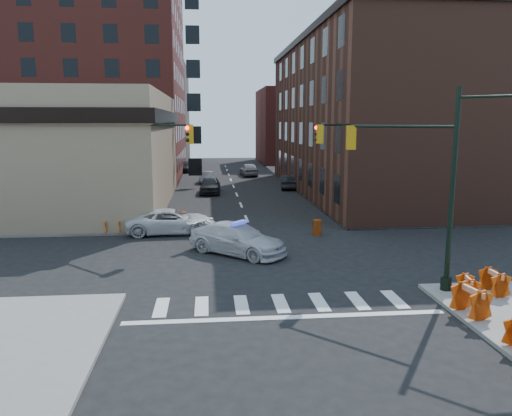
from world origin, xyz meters
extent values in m
plane|color=black|center=(0.00, 0.00, 0.00)|extent=(140.00, 140.00, 0.00)
cube|color=gray|center=(-23.00, 32.75, 0.07)|extent=(34.00, 54.50, 0.15)
cube|color=gray|center=(23.00, 32.75, 0.07)|extent=(34.00, 54.50, 0.15)
cube|color=#917A5F|center=(-17.00, 16.50, 4.50)|extent=(22.00, 22.00, 9.00)
cube|color=maroon|center=(-18.50, 40.00, 12.00)|extent=(25.00, 25.00, 24.00)
cube|color=#532D21|center=(13.00, 22.50, 7.00)|extent=(14.00, 34.00, 14.00)
cube|color=brown|center=(-16.00, 62.00, 8.00)|extent=(20.00, 18.00, 16.00)
cube|color=maroon|center=(14.00, 58.00, 6.00)|extent=(16.00, 16.00, 12.00)
cylinder|color=black|center=(6.80, -6.30, 4.15)|extent=(0.20, 0.20, 8.00)
cylinder|color=black|center=(6.80, -6.30, 0.40)|extent=(0.44, 0.44, 0.50)
cylinder|color=black|center=(5.21, -4.71, 6.65)|extent=(3.27, 3.27, 0.12)
cube|color=#BF8C0C|center=(3.62, -3.12, 6.15)|extent=(0.35, 0.35, 1.05)
sphere|color=#FF0C05|center=(3.77, -2.96, 6.50)|extent=(0.22, 0.22, 0.22)
sphere|color=black|center=(3.77, -2.96, 6.17)|extent=(0.22, 0.22, 0.22)
sphere|color=black|center=(3.77, -2.96, 5.84)|extent=(0.22, 0.22, 0.22)
cylinder|color=black|center=(7.65, -7.15, 7.75)|extent=(1.91, 1.91, 0.10)
cylinder|color=black|center=(-6.80, 6.30, 4.15)|extent=(0.20, 0.20, 8.00)
cylinder|color=black|center=(-6.80, 6.30, 0.40)|extent=(0.44, 0.44, 0.50)
cylinder|color=black|center=(-5.21, 4.71, 6.65)|extent=(3.27, 3.27, 0.12)
cube|color=#BF8C0C|center=(-3.62, 3.12, 6.15)|extent=(0.35, 0.35, 1.05)
sphere|color=#FF0C05|center=(-3.77, 2.96, 6.50)|extent=(0.22, 0.22, 0.22)
sphere|color=black|center=(-3.77, 2.96, 6.17)|extent=(0.22, 0.22, 0.22)
sphere|color=black|center=(-3.77, 2.96, 5.84)|extent=(0.22, 0.22, 0.22)
cylinder|color=black|center=(6.80, 6.30, 4.15)|extent=(0.20, 0.20, 8.00)
cylinder|color=black|center=(6.80, 6.30, 0.40)|extent=(0.44, 0.44, 0.50)
cylinder|color=black|center=(5.21, 4.71, 6.65)|extent=(3.27, 3.27, 0.12)
cube|color=#BF8C0C|center=(3.62, 3.12, 6.15)|extent=(0.35, 0.35, 1.05)
sphere|color=#FF0C05|center=(3.46, 3.27, 6.50)|extent=(0.22, 0.22, 0.22)
sphere|color=black|center=(3.46, 3.27, 6.17)|extent=(0.22, 0.22, 0.22)
sphere|color=black|center=(3.46, 3.27, 5.84)|extent=(0.22, 0.22, 0.22)
cylinder|color=black|center=(7.50, 26.00, 1.45)|extent=(0.24, 0.24, 2.60)
sphere|color=brown|center=(7.50, 26.00, 3.50)|extent=(3.00, 3.00, 3.00)
cylinder|color=black|center=(7.50, 34.00, 1.45)|extent=(0.24, 0.24, 2.60)
sphere|color=brown|center=(7.50, 34.00, 3.50)|extent=(3.00, 3.00, 3.00)
imported|color=silver|center=(-1.21, 0.61, 0.79)|extent=(5.63, 5.22, 1.59)
imported|color=silver|center=(-4.99, 5.80, 0.76)|extent=(5.61, 2.84, 1.52)
imported|color=black|center=(-2.50, 23.06, 0.81)|extent=(2.12, 4.84, 1.62)
imported|color=gray|center=(-2.86, 31.39, 0.63)|extent=(1.65, 3.95, 1.27)
imported|color=black|center=(-5.50, 43.97, 0.67)|extent=(1.96, 4.67, 1.34)
imported|color=black|center=(5.50, 25.57, 0.68)|extent=(1.92, 4.27, 1.36)
imported|color=gray|center=(2.50, 38.31, 0.81)|extent=(2.24, 4.88, 1.62)
imported|color=black|center=(-10.75, 6.00, 0.97)|extent=(0.71, 0.68, 1.64)
imported|color=black|center=(-12.26, 7.56, 1.03)|extent=(1.08, 1.02, 1.76)
imported|color=#1D212C|center=(-13.00, 7.20, 0.93)|extent=(0.98, 0.61, 1.55)
cylinder|color=#D6480A|center=(3.88, 4.44, 0.48)|extent=(0.58, 0.58, 0.96)
cylinder|color=#E1540A|center=(-4.38, 8.28, 0.44)|extent=(0.53, 0.53, 0.88)
camera|label=1|loc=(-2.68, -24.73, 6.86)|focal=35.00mm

